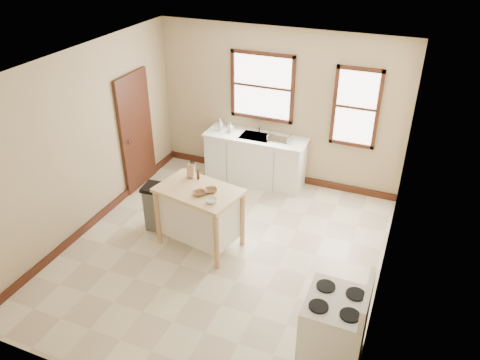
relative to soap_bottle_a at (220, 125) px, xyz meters
name	(u,v)px	position (x,y,z in m)	size (l,w,h in m)	color
floor	(221,253)	(0.99, -2.19, -1.03)	(5.00, 5.00, 0.00)	#F1E6BF
ceiling	(217,68)	(0.99, -2.19, 1.77)	(5.00, 5.00, 0.00)	white
wall_back	(278,108)	(0.99, 0.31, 0.37)	(4.50, 0.04, 2.80)	tan
wall_left	(83,143)	(-1.26, -2.19, 0.37)	(0.04, 5.00, 2.80)	tan
wall_right	(392,205)	(3.24, -2.19, 0.37)	(0.04, 5.00, 2.80)	tan
window_main	(262,87)	(0.69, 0.29, 0.72)	(1.17, 0.06, 1.22)	#3F2011
window_side	(356,108)	(2.34, 0.29, 0.57)	(0.77, 0.06, 1.37)	#3F2011
door_left	(136,132)	(-1.22, -0.89, 0.02)	(0.06, 0.90, 2.10)	#3F2011
baseboard_back	(275,174)	(0.99, 0.28, -0.97)	(4.50, 0.04, 0.12)	#3F2011
baseboard_left	(98,217)	(-1.23, -2.19, -0.97)	(0.04, 5.00, 0.12)	#3F2011
sink_counter	(255,159)	(0.69, 0.01, -0.57)	(1.86, 0.62, 0.92)	white
faucet	(259,127)	(0.69, 0.19, 0.00)	(0.03, 0.03, 0.22)	silver
soap_bottle_a	(220,125)	(0.00, 0.00, 0.00)	(0.09, 0.09, 0.22)	#B2B2B2
soap_bottle_b	(230,127)	(0.20, 0.01, -0.02)	(0.08, 0.08, 0.18)	#B2B2B2
dish_rack	(280,138)	(1.13, 0.02, -0.06)	(0.38, 0.29, 0.10)	silver
kitchen_island	(200,217)	(0.61, -2.10, -0.55)	(1.18, 0.75, 0.97)	#F5CF90
knife_block	(191,171)	(0.35, -1.82, 0.04)	(0.10, 0.10, 0.20)	tan
pepper_grinder	(198,175)	(0.47, -1.83, 0.01)	(0.04, 0.04, 0.15)	#462813
bowl_a	(199,193)	(0.68, -2.22, -0.04)	(0.17, 0.17, 0.04)	brown
bowl_b	(211,190)	(0.80, -2.09, -0.04)	(0.18, 0.18, 0.04)	brown
bowl_c	(212,201)	(0.93, -2.34, -0.04)	(0.15, 0.15, 0.05)	silver
trash_bin	(158,207)	(-0.19, -1.98, -0.65)	(0.40, 0.33, 0.77)	#5C5C5A
gas_stove	(334,321)	(2.91, -3.44, -0.46)	(0.70, 0.71, 1.14)	white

